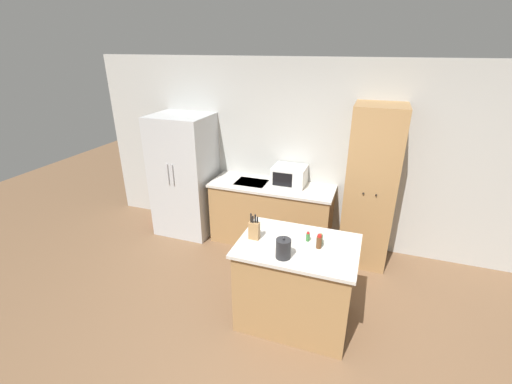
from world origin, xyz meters
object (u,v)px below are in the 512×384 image
(pantry_cabinet, at_px, (370,188))
(kettle, at_px, (283,248))
(refrigerator, at_px, (185,175))
(spice_bottle_amber_oil, at_px, (308,237))
(spice_bottle_tall_dark, at_px, (320,239))
(microwave, at_px, (289,176))
(knife_block, at_px, (254,230))
(spice_bottle_short_red, at_px, (319,242))
(fire_extinguisher, at_px, (160,212))

(pantry_cabinet, bearing_deg, kettle, -111.96)
(refrigerator, bearing_deg, spice_bottle_amber_oil, -30.73)
(refrigerator, height_order, spice_bottle_tall_dark, refrigerator)
(microwave, bearing_deg, pantry_cabinet, -4.89)
(knife_block, distance_m, kettle, 0.43)
(refrigerator, height_order, spice_bottle_short_red, refrigerator)
(spice_bottle_amber_oil, bearing_deg, spice_bottle_short_red, -36.32)
(fire_extinguisher, bearing_deg, refrigerator, -3.82)
(microwave, xyz_separation_m, spice_bottle_amber_oil, (0.56, -1.43, -0.07))
(spice_bottle_short_red, relative_size, fire_extinguisher, 0.38)
(microwave, xyz_separation_m, kettle, (0.40, -1.79, -0.02))
(refrigerator, distance_m, knife_block, 2.16)
(microwave, height_order, knife_block, knife_block)
(pantry_cabinet, xyz_separation_m, knife_block, (-1.05, -1.48, -0.02))
(spice_bottle_tall_dark, height_order, fire_extinguisher, spice_bottle_tall_dark)
(spice_bottle_amber_oil, bearing_deg, fire_extinguisher, 154.10)
(spice_bottle_short_red, bearing_deg, spice_bottle_amber_oil, 143.68)
(microwave, bearing_deg, fire_extinguisher, -176.85)
(spice_bottle_tall_dark, distance_m, spice_bottle_short_red, 0.08)
(knife_block, bearing_deg, fire_extinguisher, 146.42)
(spice_bottle_tall_dark, bearing_deg, refrigerator, 150.42)
(spice_bottle_short_red, xyz_separation_m, spice_bottle_amber_oil, (-0.13, 0.09, -0.02))
(knife_block, distance_m, spice_bottle_short_red, 0.65)
(spice_bottle_tall_dark, bearing_deg, knife_block, -169.09)
(spice_bottle_tall_dark, relative_size, spice_bottle_short_red, 0.74)
(spice_bottle_short_red, bearing_deg, pantry_cabinet, 74.24)
(pantry_cabinet, xyz_separation_m, spice_bottle_short_red, (-0.40, -1.43, -0.05))
(kettle, bearing_deg, fire_extinguisher, 146.72)
(microwave, bearing_deg, refrigerator, -174.41)
(spice_bottle_tall_dark, height_order, kettle, kettle)
(spice_bottle_tall_dark, bearing_deg, spice_bottle_amber_oil, 173.58)
(kettle, bearing_deg, spice_bottle_amber_oil, 66.61)
(microwave, distance_m, fire_extinguisher, 2.32)
(pantry_cabinet, relative_size, microwave, 4.65)
(refrigerator, bearing_deg, microwave, 5.59)
(spice_bottle_tall_dark, xyz_separation_m, fire_extinguisher, (-2.83, 1.33, -0.81))
(microwave, relative_size, knife_block, 1.62)
(spice_bottle_tall_dark, distance_m, fire_extinguisher, 3.23)
(refrigerator, bearing_deg, pantry_cabinet, 1.34)
(spice_bottle_amber_oil, distance_m, kettle, 0.40)
(refrigerator, distance_m, spice_bottle_short_red, 2.66)
(pantry_cabinet, bearing_deg, spice_bottle_amber_oil, -111.57)
(spice_bottle_short_red, distance_m, kettle, 0.39)
(knife_block, relative_size, kettle, 1.32)
(refrigerator, height_order, kettle, refrigerator)
(pantry_cabinet, relative_size, knife_block, 7.56)
(microwave, distance_m, spice_bottle_amber_oil, 1.54)
(pantry_cabinet, xyz_separation_m, spice_bottle_tall_dark, (-0.40, -1.35, -0.07))
(refrigerator, relative_size, pantry_cabinet, 0.87)
(kettle, bearing_deg, knife_block, 148.52)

